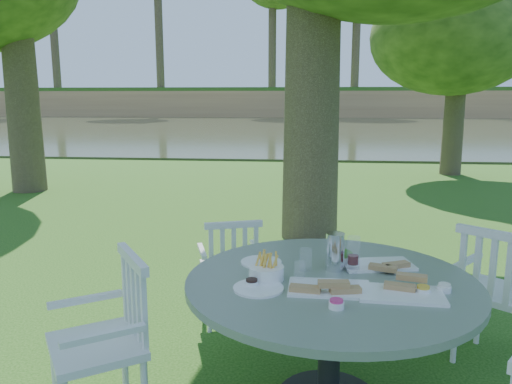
% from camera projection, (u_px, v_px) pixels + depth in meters
% --- Properties ---
extents(ground, '(140.00, 140.00, 0.00)m').
position_uv_depth(ground, '(254.00, 292.00, 4.34)').
color(ground, '#18420D').
rests_on(ground, ground).
extents(table, '(1.54, 1.54, 0.72)m').
position_uv_depth(table, '(331.00, 301.00, 2.65)').
color(table, black).
rests_on(table, ground).
extents(chair_ne, '(0.63, 0.62, 0.91)m').
position_uv_depth(chair_ne, '(498.00, 288.00, 3.01)').
color(chair_ne, white).
rests_on(chair_ne, ground).
extents(chair_nw, '(0.51, 0.49, 0.81)m').
position_uv_depth(chair_nw, '(232.00, 264.00, 3.63)').
color(chair_nw, white).
rests_on(chair_nw, ground).
extents(chair_sw, '(0.61, 0.62, 0.90)m').
position_uv_depth(chair_sw, '(114.00, 330.00, 2.47)').
color(chair_sw, white).
rests_on(chair_sw, ground).
extents(tableware, '(1.09, 0.79, 0.21)m').
position_uv_depth(tableware, '(327.00, 270.00, 2.65)').
color(tableware, white).
rests_on(tableware, table).
extents(river, '(100.00, 28.00, 0.12)m').
position_uv_depth(river, '(299.00, 129.00, 26.82)').
color(river, '#2F3620').
rests_on(river, ground).
extents(far_bank, '(100.00, 18.00, 15.20)m').
position_uv_depth(far_bank, '(307.00, 32.00, 43.15)').
color(far_bank, '#A97E4F').
rests_on(far_bank, ground).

